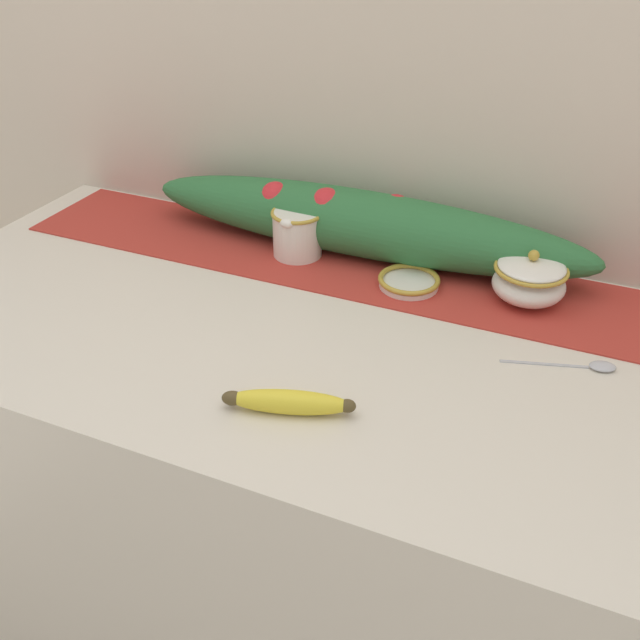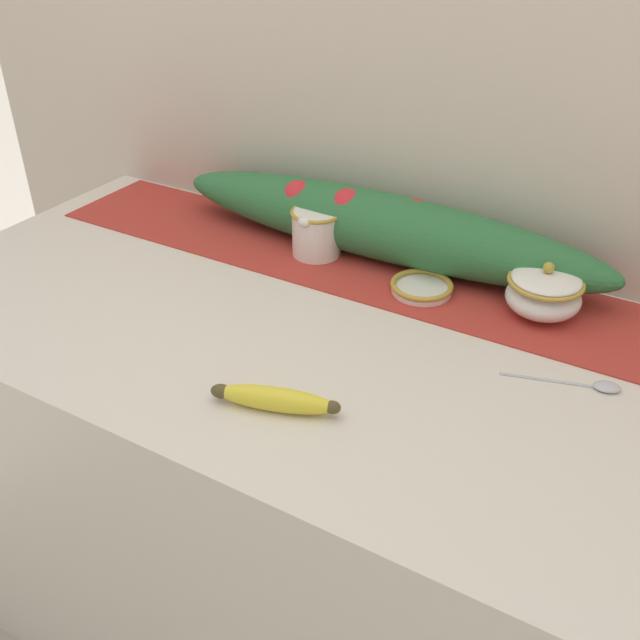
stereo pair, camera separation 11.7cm
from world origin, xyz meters
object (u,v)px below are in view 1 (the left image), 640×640
(cream_pitcher, at_px, (298,231))
(sugar_bowl, at_px, (530,279))
(banana, at_px, (288,402))
(small_dish, at_px, (409,281))
(spoon, at_px, (595,366))

(cream_pitcher, height_order, sugar_bowl, sugar_bowl)
(sugar_bowl, height_order, banana, sugar_bowl)
(sugar_bowl, relative_size, small_dish, 1.13)
(sugar_bowl, height_order, small_dish, sugar_bowl)
(small_dish, bearing_deg, sugar_bowl, 9.49)
(sugar_bowl, bearing_deg, cream_pitcher, 179.86)
(small_dish, xyz_separation_m, banana, (-0.05, -0.42, 0.01))
(sugar_bowl, xyz_separation_m, spoon, (0.14, -0.17, -0.04))
(cream_pitcher, xyz_separation_m, banana, (0.20, -0.46, -0.04))
(small_dish, bearing_deg, spoon, -20.25)
(small_dish, distance_m, spoon, 0.38)
(sugar_bowl, relative_size, banana, 0.68)
(cream_pitcher, xyz_separation_m, small_dish, (0.25, -0.04, -0.04))
(cream_pitcher, height_order, spoon, cream_pitcher)
(small_dish, relative_size, banana, 0.60)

